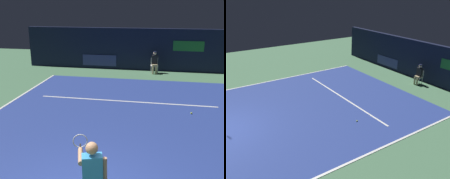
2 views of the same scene
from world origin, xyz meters
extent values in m
plane|color=#4C7A56|center=(0.00, 4.69, 0.00)|extent=(29.13, 29.13, 0.00)
cube|color=navy|center=(0.00, 4.69, 0.01)|extent=(9.67, 11.38, 0.01)
cube|color=white|center=(4.79, 4.69, 0.01)|extent=(0.10, 11.38, 0.01)
cube|color=white|center=(-4.79, 4.69, 0.01)|extent=(0.10, 11.38, 0.01)
cube|color=white|center=(0.00, 6.68, 0.01)|extent=(7.55, 0.10, 0.01)
cube|color=#141933|center=(0.00, 12.82, 1.30)|extent=(14.60, 0.30, 2.60)
cube|color=navy|center=(-2.56, 12.66, 0.55)|extent=(2.20, 0.04, 0.70)
cube|color=white|center=(0.98, 12.06, 0.46)|extent=(0.48, 0.44, 0.04)
cube|color=white|center=(0.96, 12.26, 0.69)|extent=(0.42, 0.07, 0.42)
cylinder|color=#B2B2B7|center=(0.81, 11.87, 0.23)|extent=(0.03, 0.03, 0.46)
cylinder|color=#B2B2B7|center=(1.19, 11.91, 0.23)|extent=(0.03, 0.03, 0.46)
cylinder|color=#B2B2B7|center=(0.78, 12.21, 0.23)|extent=(0.03, 0.03, 0.46)
cylinder|color=#B2B2B7|center=(1.15, 12.25, 0.23)|extent=(0.03, 0.03, 0.46)
cube|color=tan|center=(0.99, 11.98, 0.50)|extent=(0.36, 0.43, 0.14)
cylinder|color=tan|center=(0.92, 11.79, 0.23)|extent=(0.11, 0.11, 0.46)
cylinder|color=tan|center=(1.10, 11.81, 0.23)|extent=(0.11, 0.11, 0.46)
cube|color=black|center=(0.98, 12.10, 0.83)|extent=(0.36, 0.25, 0.52)
sphere|color=beige|center=(0.98, 12.10, 1.21)|extent=(0.20, 0.20, 0.20)
cylinder|color=#141933|center=(0.98, 12.10, 1.30)|extent=(0.19, 0.19, 0.04)
sphere|color=#CCE033|center=(2.64, 5.74, 0.05)|extent=(0.07, 0.07, 0.07)
camera|label=1|loc=(1.49, -4.30, 3.98)|focal=44.05mm
camera|label=2|loc=(10.31, -0.34, 5.87)|focal=38.07mm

